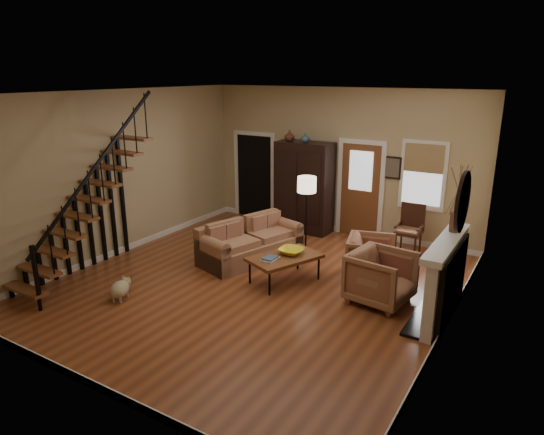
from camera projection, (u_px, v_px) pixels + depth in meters
The scene contains 15 objects.
room at pixel (285, 180), 9.83m from camera, with size 7.00×7.33×3.30m.
staircase at pixel (81, 192), 8.48m from camera, with size 0.94×2.80×3.20m, color brown, non-canonical shape.
fireplace at pixel (448, 273), 7.25m from camera, with size 0.33×1.95×2.30m.
armoire at pixel (304, 187), 11.24m from camera, with size 1.30×0.60×2.10m, color black, non-canonical shape.
vase_a at pixel (290, 136), 10.99m from camera, with size 0.24×0.24×0.25m, color #4C2619.
vase_b at pixel (305, 138), 10.79m from camera, with size 0.20×0.20×0.21m, color #334C60.
sofa at pixel (251, 241), 9.62m from camera, with size 0.90×2.08×0.78m, color #986545, non-canonical shape.
coffee_table at pixel (285, 269), 8.66m from camera, with size 0.74×1.27×0.49m, color brown, non-canonical shape.
bowl at pixel (291, 251), 8.67m from camera, with size 0.43×0.43×0.11m, color yellow.
books at pixel (270, 258), 8.40m from camera, with size 0.23×0.32×0.06m, color beige, non-canonical shape.
armchair_left at pixel (381, 278), 7.83m from camera, with size 0.92×0.95×0.86m, color brown.
armchair_right at pixel (371, 257), 8.82m from camera, with size 0.82×0.85×0.77m, color brown.
floor_lamp at pixel (306, 217), 9.76m from camera, with size 0.38×0.38×1.64m, color black, non-canonical shape.
side_chair at pixel (409, 229), 9.96m from camera, with size 0.54×0.54×1.02m, color #361B11, non-canonical shape.
dog at pixel (120, 290), 7.98m from camera, with size 0.27×0.46×0.33m, color tan, non-canonical shape.
Camera 1 is at (4.37, -6.60, 3.64)m, focal length 32.00 mm.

